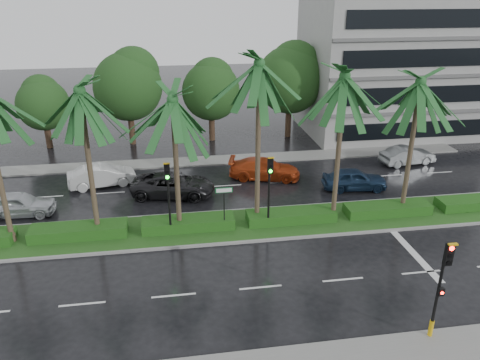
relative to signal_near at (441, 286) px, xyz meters
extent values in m
plane|color=black|center=(-6.00, 9.39, -2.50)|extent=(120.00, 120.00, 0.00)
cube|color=slate|center=(-6.00, 21.39, -2.44)|extent=(40.00, 2.00, 0.12)
cube|color=gray|center=(-6.00, 10.39, -2.43)|extent=(36.00, 4.00, 0.14)
cube|color=#25521B|center=(-6.00, 10.39, -2.36)|extent=(35.60, 3.70, 0.02)
cube|color=#164714|center=(-15.00, 10.39, -2.05)|extent=(5.20, 1.40, 0.60)
cube|color=#164714|center=(-9.00, 10.39, -2.05)|extent=(5.20, 1.40, 0.60)
cube|color=#164714|center=(-3.00, 10.39, -2.05)|extent=(5.20, 1.40, 0.60)
cube|color=#164714|center=(3.00, 10.39, -2.05)|extent=(5.20, 1.40, 0.60)
cube|color=#164714|center=(9.00, 10.39, -2.05)|extent=(5.20, 1.40, 0.60)
cube|color=silver|center=(-18.00, 16.39, -2.50)|extent=(2.00, 0.12, 0.01)
cube|color=silver|center=(-14.00, 4.39, -2.50)|extent=(2.00, 0.12, 0.01)
cube|color=silver|center=(-14.00, 16.39, -2.50)|extent=(2.00, 0.12, 0.01)
cube|color=silver|center=(-10.00, 4.39, -2.50)|extent=(2.00, 0.12, 0.01)
cube|color=silver|center=(-10.00, 16.39, -2.50)|extent=(2.00, 0.12, 0.01)
cube|color=silver|center=(-6.00, 4.39, -2.50)|extent=(2.00, 0.12, 0.01)
cube|color=silver|center=(-6.00, 16.39, -2.50)|extent=(2.00, 0.12, 0.01)
cube|color=silver|center=(-2.00, 4.39, -2.50)|extent=(2.00, 0.12, 0.01)
cube|color=silver|center=(-2.00, 16.39, -2.50)|extent=(2.00, 0.12, 0.01)
cube|color=silver|center=(2.00, 4.39, -2.50)|extent=(2.00, 0.12, 0.01)
cube|color=silver|center=(2.00, 16.39, -2.50)|extent=(2.00, 0.12, 0.01)
cube|color=silver|center=(6.00, 16.39, -2.50)|extent=(2.00, 0.12, 0.01)
cube|color=silver|center=(10.00, 16.39, -2.50)|extent=(2.00, 0.12, 0.01)
cube|color=silver|center=(2.50, 6.39, -2.50)|extent=(0.40, 6.00, 0.01)
cylinder|color=#493E2A|center=(-18.50, 10.39, -2.13)|extent=(0.40, 0.40, 0.44)
cylinder|color=#493E2A|center=(-14.00, 10.49, 1.66)|extent=(0.28, 0.28, 8.03)
cylinder|color=#493E2A|center=(-14.00, 10.49, -2.13)|extent=(0.40, 0.40, 0.44)
cylinder|color=#493E2A|center=(-9.50, 10.29, 1.38)|extent=(0.28, 0.28, 7.46)
cylinder|color=#493E2A|center=(-9.50, 10.29, -2.13)|extent=(0.40, 0.40, 0.44)
cylinder|color=#493E2A|center=(-5.00, 10.59, 2.20)|extent=(0.28, 0.28, 9.11)
cylinder|color=#493E2A|center=(-5.00, 10.59, -2.13)|extent=(0.40, 0.40, 0.44)
cylinder|color=#493E2A|center=(-0.50, 10.19, 1.86)|extent=(0.28, 0.28, 8.43)
cylinder|color=#493E2A|center=(-0.50, 10.19, -2.13)|extent=(0.40, 0.40, 0.44)
cylinder|color=#493E2A|center=(4.00, 10.49, 1.61)|extent=(0.28, 0.28, 7.92)
cylinder|color=#493E2A|center=(4.00, 10.49, -2.13)|extent=(0.40, 0.40, 0.44)
cylinder|color=black|center=(0.00, 0.09, -0.68)|extent=(0.12, 0.12, 3.40)
cube|color=black|center=(0.00, -0.09, 1.47)|extent=(0.30, 0.18, 0.90)
cube|color=gold|center=(0.00, -0.21, 1.95)|extent=(0.34, 0.12, 0.06)
cylinder|color=#FF0C05|center=(0.00, -0.19, 1.77)|extent=(0.18, 0.04, 0.18)
cylinder|color=black|center=(0.00, -0.19, 1.47)|extent=(0.18, 0.04, 0.18)
cylinder|color=black|center=(0.00, -0.19, 1.17)|extent=(0.18, 0.04, 0.18)
cylinder|color=gold|center=(0.00, 0.09, -2.03)|extent=(0.18, 0.18, 0.70)
cube|color=black|center=(0.00, -0.07, -0.18)|extent=(0.22, 0.16, 0.32)
cylinder|color=#FF0C05|center=(0.00, -0.16, -0.18)|extent=(0.12, 0.03, 0.12)
cylinder|color=black|center=(-10.00, 9.79, -0.65)|extent=(0.12, 0.12, 3.40)
cube|color=black|center=(-10.00, 9.61, 1.50)|extent=(0.30, 0.18, 0.90)
cube|color=gold|center=(-10.00, 9.49, 1.98)|extent=(0.34, 0.12, 0.06)
cylinder|color=black|center=(-10.00, 9.51, 1.80)|extent=(0.18, 0.04, 0.18)
cylinder|color=black|center=(-10.00, 9.51, 1.50)|extent=(0.18, 0.04, 0.18)
cylinder|color=#0CE519|center=(-10.00, 9.51, 1.20)|extent=(0.18, 0.04, 0.18)
cylinder|color=black|center=(-4.50, 9.79, -0.65)|extent=(0.12, 0.12, 3.40)
cube|color=black|center=(-4.50, 9.61, 1.50)|extent=(0.30, 0.18, 0.90)
cube|color=gold|center=(-4.50, 9.49, 1.98)|extent=(0.34, 0.12, 0.06)
cylinder|color=black|center=(-4.50, 9.51, 1.80)|extent=(0.18, 0.04, 0.18)
cylinder|color=black|center=(-4.50, 9.51, 1.50)|extent=(0.18, 0.04, 0.18)
cylinder|color=#0CE519|center=(-4.50, 9.51, 1.20)|extent=(0.18, 0.04, 0.18)
cylinder|color=black|center=(-7.00, 9.89, -1.05)|extent=(0.06, 0.06, 2.60)
cube|color=#0C5926|center=(-7.00, 9.86, 0.10)|extent=(0.95, 0.04, 0.30)
cube|color=white|center=(-7.00, 9.84, 0.10)|extent=(0.85, 0.01, 0.22)
cylinder|color=#311F16|center=(-20.00, 26.89, -1.46)|extent=(0.52, 0.52, 2.09)
sphere|color=#1A3614|center=(-20.00, 26.89, 1.25)|extent=(4.29, 4.29, 4.29)
sphere|color=#1A3614|center=(-20.00, 27.19, 2.08)|extent=(3.22, 3.22, 3.22)
cylinder|color=#311F16|center=(-13.00, 26.89, -1.11)|extent=(0.52, 0.52, 2.80)
sphere|color=#1A3614|center=(-13.00, 26.89, 2.53)|extent=(5.75, 5.75, 5.75)
sphere|color=#1A3614|center=(-13.00, 27.19, 3.65)|extent=(4.31, 4.31, 4.31)
cylinder|color=#311F16|center=(-6.00, 26.89, -1.28)|extent=(0.52, 0.52, 2.44)
sphere|color=#1A3614|center=(-6.00, 26.89, 1.90)|extent=(5.03, 5.03, 5.03)
sphere|color=#1A3614|center=(-6.00, 27.19, 2.87)|extent=(3.77, 3.77, 3.77)
cylinder|color=#311F16|center=(1.00, 26.89, -1.06)|extent=(0.52, 0.52, 2.88)
sphere|color=#1A3614|center=(1.00, 26.89, 2.69)|extent=(5.93, 5.93, 5.93)
sphere|color=#1A3614|center=(1.00, 27.19, 3.84)|extent=(4.45, 4.45, 4.45)
cylinder|color=#311F16|center=(8.00, 26.89, -1.38)|extent=(0.52, 0.52, 2.24)
sphere|color=#1A3614|center=(8.00, 26.89, 1.53)|extent=(4.61, 4.61, 4.61)
sphere|color=#1A3614|center=(8.00, 27.19, 2.42)|extent=(3.45, 3.45, 3.45)
cube|color=gray|center=(11.00, 27.39, 3.50)|extent=(16.00, 10.00, 12.00)
imported|color=#B9BCC2|center=(-19.06, 13.87, -1.77)|extent=(1.89, 4.39, 1.48)
imported|color=silver|center=(-14.56, 17.71, -1.75)|extent=(2.52, 4.81, 1.51)
imported|color=black|center=(-9.73, 15.33, -1.75)|extent=(3.47, 5.80, 1.51)
imported|color=#A73512|center=(-3.16, 17.33, -1.77)|extent=(3.25, 5.42, 1.47)
imported|color=#172A46|center=(2.50, 14.48, -1.77)|extent=(2.19, 4.48, 1.47)
imported|color=slate|center=(8.40, 18.43, -1.80)|extent=(2.04, 4.43, 1.41)
camera|label=1|loc=(-9.72, -13.30, 10.51)|focal=35.00mm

